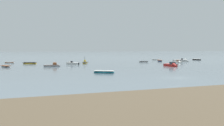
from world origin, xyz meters
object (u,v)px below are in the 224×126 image
at_px(motorboat_moored_2, 182,61).
at_px(channel_buoy, 85,61).
at_px(rowboat_moored_4, 6,67).
at_px(rowboat_moored_9, 30,63).
at_px(rowboat_moored_3, 9,63).
at_px(rowboat_moored_2, 104,72).
at_px(rowboat_moored_0, 197,60).
at_px(rowboat_moored_5, 156,60).
at_px(rowboat_moored_7, 144,62).
at_px(motorboat_moored_3, 54,66).
at_px(motorboat_moored_5, 178,62).
at_px(motorboat_moored_4, 172,65).
at_px(rowboat_moored_1, 85,63).
at_px(rowboat_moored_8, 160,61).
at_px(motorboat_moored_0, 71,64).

height_order(motorboat_moored_2, channel_buoy, channel_buoy).
height_order(rowboat_moored_4, rowboat_moored_9, rowboat_moored_9).
bearing_deg(rowboat_moored_3, rowboat_moored_2, -55.98).
distance_m(rowboat_moored_0, channel_buoy, 49.24).
bearing_deg(rowboat_moored_5, rowboat_moored_9, 51.95).
bearing_deg(channel_buoy, rowboat_moored_7, -14.58).
height_order(rowboat_moored_4, motorboat_moored_3, motorboat_moored_3).
relative_size(motorboat_moored_5, rowboat_moored_9, 0.92).
relative_size(motorboat_moored_4, rowboat_moored_9, 1.07).
relative_size(motorboat_moored_5, channel_buoy, 1.87).
relative_size(rowboat_moored_1, rowboat_moored_7, 1.13).
bearing_deg(rowboat_moored_8, rowboat_moored_9, 112.24).
xyz_separation_m(rowboat_moored_0, rowboat_moored_1, (-50.24, -7.63, -0.02)).
relative_size(motorboat_moored_0, rowboat_moored_8, 1.03).
height_order(rowboat_moored_1, motorboat_moored_5, motorboat_moored_5).
bearing_deg(motorboat_moored_3, rowboat_moored_5, 31.74).
xyz_separation_m(rowboat_moored_1, motorboat_moored_5, (29.92, -8.09, 0.07)).
bearing_deg(rowboat_moored_1, rowboat_moored_3, 97.33).
bearing_deg(motorboat_moored_2, rowboat_moored_5, 147.36).
distance_m(rowboat_moored_4, motorboat_moored_3, 12.04).
height_order(rowboat_moored_0, motorboat_moored_5, motorboat_moored_5).
xyz_separation_m(rowboat_moored_3, motorboat_moored_2, (58.92, -11.59, 0.15)).
bearing_deg(rowboat_moored_7, rowboat_moored_9, -7.11).
distance_m(rowboat_moored_3, rowboat_moored_4, 18.66).
xyz_separation_m(rowboat_moored_1, motorboat_moored_3, (-11.25, -11.77, 0.08)).
distance_m(rowboat_moored_2, channel_buoy, 37.56).
bearing_deg(rowboat_moored_4, motorboat_moored_4, 46.28).
xyz_separation_m(motorboat_moored_0, rowboat_moored_8, (34.92, 7.25, -0.04)).
xyz_separation_m(motorboat_moored_0, rowboat_moored_0, (55.43, 11.54, -0.03)).
bearing_deg(rowboat_moored_9, rowboat_moored_1, -164.53).
bearing_deg(motorboat_moored_0, rowboat_moored_1, -92.73).
xyz_separation_m(motorboat_moored_3, rowboat_moored_9, (-5.68, 14.95, -0.06)).
xyz_separation_m(rowboat_moored_1, motorboat_moored_2, (35.81, -2.36, 0.11)).
height_order(rowboat_moored_1, motorboat_moored_2, motorboat_moored_2).
bearing_deg(rowboat_moored_4, rowboat_moored_1, 84.51).
distance_m(motorboat_moored_3, channel_buoy, 20.72).
bearing_deg(motorboat_moored_5, rowboat_moored_0, 137.55).
height_order(motorboat_moored_0, motorboat_moored_5, motorboat_moored_5).
bearing_deg(rowboat_moored_1, rowboat_moored_0, -52.27).
bearing_deg(rowboat_moored_9, motorboat_moored_3, 136.92).
height_order(rowboat_moored_0, channel_buoy, channel_buoy).
bearing_deg(motorboat_moored_3, rowboat_moored_3, 122.18).
bearing_deg(motorboat_moored_0, rowboat_moored_4, 67.48).
distance_m(motorboat_moored_4, motorboat_moored_5, 17.45).
height_order(rowboat_moored_4, motorboat_moored_2, motorboat_moored_2).
xyz_separation_m(rowboat_moored_2, rowboat_moored_3, (-19.03, 41.54, -0.05)).
relative_size(rowboat_moored_4, rowboat_moored_8, 0.90).
xyz_separation_m(rowboat_moored_5, motorboat_moored_3, (-44.90, -24.92, 0.11)).
xyz_separation_m(motorboat_moored_0, rowboat_moored_3, (-17.93, 13.14, -0.09)).
relative_size(motorboat_moored_4, motorboat_moored_5, 1.16).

